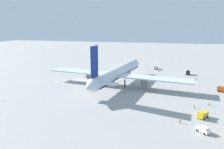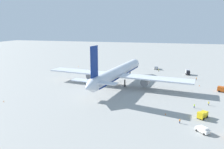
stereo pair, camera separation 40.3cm
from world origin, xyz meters
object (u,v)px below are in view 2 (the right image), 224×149
airliner (117,73)px  service_van (203,129)px  service_truck_4 (224,89)px  ground_worker_2 (194,106)px  traffic_cone_2 (199,86)px  service_truck_0 (203,115)px  traffic_cone_3 (79,67)px  ground_worker_1 (196,79)px  traffic_cone_0 (4,101)px  service_truck_1 (188,72)px  service_truck_2 (156,67)px  traffic_cone_1 (166,114)px  ground_worker_0 (209,103)px  ground_worker_5 (180,121)px  ground_worker_4 (159,70)px

airliner → service_van: 60.51m
service_truck_4 → ground_worker_2: size_ratio=3.58×
traffic_cone_2 → service_van: bearing=174.6°
service_truck_4 → service_van: bearing=161.9°
service_truck_0 → traffic_cone_3: bearing=45.9°
service_truck_4 → ground_worker_1: (22.40, 10.47, -0.63)m
service_truck_0 → traffic_cone_0: (-3.98, 80.33, -1.08)m
service_van → service_truck_1: bearing=-0.6°
service_truck_2 → traffic_cone_1: 86.62m
service_truck_4 → traffic_cone_1: 44.70m
traffic_cone_2 → ground_worker_0: bearing=-179.6°
ground_worker_5 → ground_worker_2: bearing=-20.7°
airliner → service_truck_1: 54.39m
traffic_cone_2 → ground_worker_5: bearing=166.9°
airliner → service_van: bearing=-140.6°
traffic_cone_3 → traffic_cone_2: bearing=-112.0°
traffic_cone_0 → traffic_cone_2: 97.33m
ground_worker_2 → traffic_cone_2: bearing=-9.4°
ground_worker_1 → traffic_cone_3: size_ratio=3.13×
ground_worker_0 → ground_worker_1: bearing=0.7°
service_truck_1 → traffic_cone_1: service_truck_1 is taller
ground_worker_1 → traffic_cone_3: bearing=76.0°
airliner → traffic_cone_1: 44.76m
airliner → traffic_cone_3: bearing=43.6°
ground_worker_5 → service_truck_1: bearing=-5.4°
service_truck_0 → airliner: bearing=48.4°
ground_worker_4 → traffic_cone_2: bearing=-144.7°
ground_worker_1 → traffic_cone_3: 87.98m
ground_worker_1 → traffic_cone_2: bearing=-178.4°
traffic_cone_2 → traffic_cone_3: (34.68, 85.74, 0.00)m
service_van → airliner: bearing=39.4°
service_van → ground_worker_5: service_van is taller
ground_worker_4 → ground_worker_1: bearing=-130.6°
ground_worker_0 → service_truck_1: bearing=4.5°
service_truck_1 → traffic_cone_0: (-76.45, 79.95, -1.46)m
service_truck_1 → ground_worker_0: service_truck_1 is taller
service_truck_2 → ground_worker_4: 8.40m
service_truck_2 → traffic_cone_0: size_ratio=10.83×
airliner → ground_worker_5: (-41.45, -31.70, -6.00)m
ground_worker_5 → traffic_cone_1: (6.27, 4.80, -0.54)m
airliner → ground_worker_4: 47.69m
service_van → service_truck_4: bearing=-18.1°
service_truck_2 → traffic_cone_1: (-86.13, -9.17, -1.01)m
ground_worker_0 → traffic_cone_3: ground_worker_0 is taller
service_truck_0 → service_truck_2: 88.80m
ground_worker_1 → ground_worker_4: (19.86, 23.20, -0.03)m
ground_worker_1 → traffic_cone_1: (-58.20, 16.29, -0.60)m
service_truck_2 → traffic_cone_0: service_truck_2 is taller
ground_worker_2 → traffic_cone_2: ground_worker_2 is taller
service_van → ground_worker_0: (25.74, -5.49, -0.16)m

